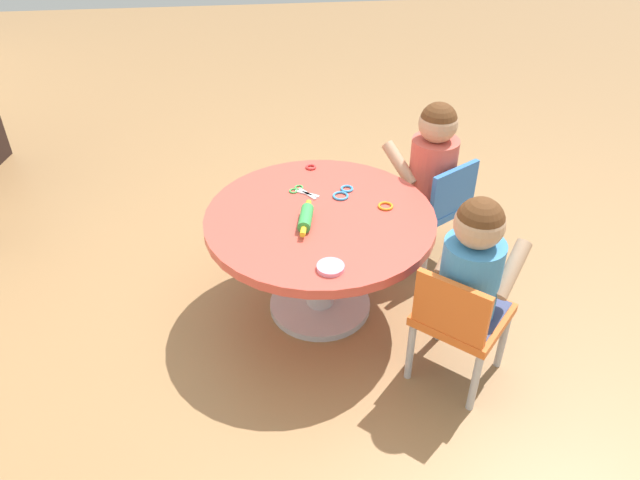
# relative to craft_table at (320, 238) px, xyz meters

# --- Properties ---
(ground_plane) EXTENTS (10.00, 10.00, 0.00)m
(ground_plane) POSITION_rel_craft_table_xyz_m (0.00, 0.00, -0.37)
(ground_plane) COLOR #9E7247
(craft_table) EXTENTS (0.92, 0.92, 0.49)m
(craft_table) POSITION_rel_craft_table_xyz_m (0.00, 0.00, 0.00)
(craft_table) COLOR silver
(craft_table) RESTS_ON ground
(child_chair_left) EXTENTS (0.42, 0.42, 0.54)m
(child_chair_left) POSITION_rel_craft_table_xyz_m (-0.45, -0.46, -0.07)
(child_chair_left) COLOR #B7B7BC
(child_chair_left) RESTS_ON ground
(seated_child_left) EXTENTS (0.44, 0.43, 0.51)m
(seated_child_left) POSITION_rel_craft_table_xyz_m (-0.42, -0.48, 0.16)
(seated_child_left) COLOR #3F4772
(seated_child_left) RESTS_ON ground
(child_chair_right) EXTENTS (0.41, 0.41, 0.54)m
(child_chair_right) POSITION_rel_craft_table_xyz_m (0.31, -0.56, -0.07)
(child_chair_right) COLOR #B7B7BC
(child_chair_right) RESTS_ON ground
(seated_child_right) EXTENTS (0.44, 0.41, 0.51)m
(seated_child_right) POSITION_rel_craft_table_xyz_m (0.34, -0.54, 0.16)
(seated_child_right) COLOR #3F4772
(seated_child_right) RESTS_ON ground
(rolling_pin) EXTENTS (0.23, 0.08, 0.05)m
(rolling_pin) POSITION_rel_craft_table_xyz_m (-0.05, 0.06, 0.14)
(rolling_pin) COLOR green
(rolling_pin) RESTS_ON craft_table
(craft_scissors) EXTENTS (0.13, 0.13, 0.01)m
(craft_scissors) POSITION_rel_craft_table_xyz_m (0.19, 0.06, 0.11)
(craft_scissors) COLOR silver
(craft_scissors) RESTS_ON craft_table
(playdough_blob_0) EXTENTS (0.10, 0.10, 0.02)m
(playdough_blob_0) POSITION_rel_craft_table_xyz_m (-0.35, -0.00, 0.12)
(playdough_blob_0) COLOR pink
(playdough_blob_0) RESTS_ON craft_table
(cookie_cutter_0) EXTENTS (0.07, 0.07, 0.01)m
(cookie_cutter_0) POSITION_rel_craft_table_xyz_m (0.13, -0.10, 0.12)
(cookie_cutter_0) COLOR #3F99D8
(cookie_cutter_0) RESTS_ON craft_table
(cookie_cutter_1) EXTENTS (0.06, 0.06, 0.01)m
(cookie_cutter_1) POSITION_rel_craft_table_xyz_m (0.18, -0.13, 0.12)
(cookie_cutter_1) COLOR #3F99D8
(cookie_cutter_1) RESTS_ON craft_table
(cookie_cutter_2) EXTENTS (0.05, 0.05, 0.01)m
(cookie_cutter_2) POSITION_rel_craft_table_xyz_m (0.38, -0.00, 0.12)
(cookie_cutter_2) COLOR red
(cookie_cutter_2) RESTS_ON craft_table
(cookie_cutter_3) EXTENTS (0.06, 0.06, 0.01)m
(cookie_cutter_3) POSITION_rel_craft_table_xyz_m (0.03, -0.27, 0.12)
(cookie_cutter_3) COLOR orange
(cookie_cutter_3) RESTS_ON craft_table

